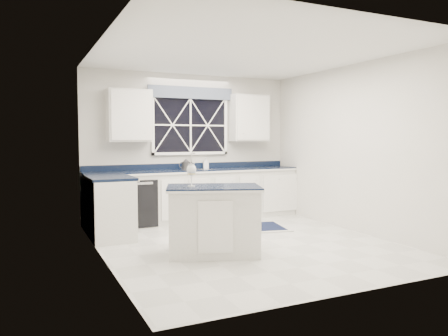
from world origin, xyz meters
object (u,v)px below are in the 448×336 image
faucet (192,160)px  wine_glass (191,171)px  dishwasher (137,202)px  soap_bottle (206,163)px  kettle (186,164)px  island (214,220)px

faucet → wine_glass: 2.57m
dishwasher → soap_bottle: (1.37, 0.16, 0.63)m
dishwasher → kettle: bearing=6.2°
dishwasher → kettle: 1.14m
island → kettle: kettle is taller
island → kettle: 2.52m
dishwasher → soap_bottle: size_ratio=4.02×
dishwasher → island: 2.34m
kettle → dishwasher: bearing=-178.2°
kettle → soap_bottle: (0.42, 0.06, 0.01)m
faucet → soap_bottle: size_ratio=1.48×
island → wine_glass: wine_glass is taller
faucet → kettle: bearing=-149.2°
island → wine_glass: (-0.27, 0.09, 0.65)m
soap_bottle → wine_glass: bearing=-116.6°
soap_bottle → kettle: bearing=-172.5°
island → soap_bottle: size_ratio=6.74×
faucet → soap_bottle: bearing=-7.5°
faucet → wine_glass: (-0.92, -2.40, -0.00)m
faucet → soap_bottle: (0.27, -0.04, -0.06)m
dishwasher → faucet: size_ratio=2.72×
wine_glass → soap_bottle: wine_glass is taller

